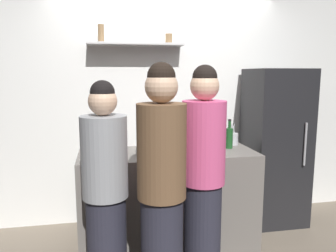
{
  "coord_description": "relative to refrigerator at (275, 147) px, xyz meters",
  "views": [
    {
      "loc": [
        -0.68,
        -2.49,
        1.67
      ],
      "look_at": [
        -0.1,
        0.53,
        1.19
      ],
      "focal_mm": 35.53,
      "sensor_mm": 36.0,
      "label": 1
    }
  ],
  "objects": [
    {
      "name": "back_wall_assembly",
      "position": [
        -1.19,
        0.4,
        0.44
      ],
      "size": [
        4.8,
        0.32,
        2.6
      ],
      "color": "white",
      "rests_on": "ground"
    },
    {
      "name": "refrigerator",
      "position": [
        0.0,
        0.0,
        0.0
      ],
      "size": [
        0.62,
        0.6,
        1.72
      ],
      "color": "black",
      "rests_on": "ground"
    },
    {
      "name": "counter",
      "position": [
        -1.28,
        -0.32,
        -0.39
      ],
      "size": [
        1.67,
        0.64,
        0.94
      ],
      "primitive_type": "cube",
      "color": "#66605B",
      "rests_on": "ground"
    },
    {
      "name": "baking_pan",
      "position": [
        -1.41,
        -0.37,
        0.1
      ],
      "size": [
        0.34,
        0.24,
        0.05
      ],
      "primitive_type": "cube",
      "color": "gray",
      "rests_on": "counter"
    },
    {
      "name": "utensil_holder",
      "position": [
        -0.56,
        -0.12,
        0.14
      ],
      "size": [
        0.12,
        0.12,
        0.22
      ],
      "color": "#B2B2B7",
      "rests_on": "counter"
    },
    {
      "name": "wine_bottle_green_glass",
      "position": [
        -0.66,
        -0.28,
        0.18
      ],
      "size": [
        0.07,
        0.07,
        0.29
      ],
      "color": "#19471E",
      "rests_on": "counter"
    },
    {
      "name": "wine_bottle_amber_glass",
      "position": [
        -0.94,
        -0.4,
        0.2
      ],
      "size": [
        0.08,
        0.08,
        0.32
      ],
      "color": "#472814",
      "rests_on": "counter"
    },
    {
      "name": "wine_bottle_pale_glass",
      "position": [
        -1.74,
        -0.15,
        0.18
      ],
      "size": [
        0.07,
        0.07,
        0.28
      ],
      "color": "#B2BFB2",
      "rests_on": "counter"
    },
    {
      "name": "wine_bottle_dark_glass",
      "position": [
        -2.01,
        -0.31,
        0.2
      ],
      "size": [
        0.07,
        0.07,
        0.33
      ],
      "color": "black",
      "rests_on": "counter"
    },
    {
      "name": "water_bottle_plastic",
      "position": [
        -0.92,
        -0.26,
        0.19
      ],
      "size": [
        0.08,
        0.08,
        0.25
      ],
      "color": "silver",
      "rests_on": "counter"
    },
    {
      "name": "person_grey_hoodie",
      "position": [
        -1.88,
        -0.93,
        -0.06
      ],
      "size": [
        0.34,
        0.34,
        1.63
      ],
      "rotation": [
        0.0,
        0.0,
        3.1
      ],
      "color": "#262633",
      "rests_on": "ground"
    },
    {
      "name": "person_brown_jacket",
      "position": [
        -1.49,
        -1.17,
        0.01
      ],
      "size": [
        0.34,
        0.34,
        1.75
      ],
      "rotation": [
        0.0,
        0.0,
        1.0
      ],
      "color": "#262633",
      "rests_on": "ground"
    },
    {
      "name": "person_pink_top",
      "position": [
        -1.12,
        -0.92,
        0.0
      ],
      "size": [
        0.34,
        0.34,
        1.74
      ],
      "rotation": [
        0.0,
        0.0,
        5.51
      ],
      "color": "#262633",
      "rests_on": "ground"
    }
  ]
}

